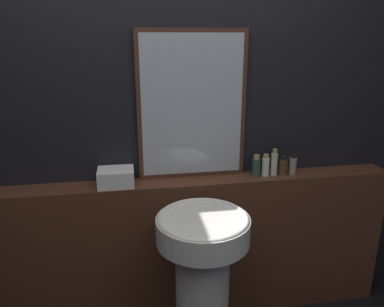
# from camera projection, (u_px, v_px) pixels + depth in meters

# --- Properties ---
(wall_back) EXTENTS (8.00, 0.06, 2.50)m
(wall_back) POSITION_uv_depth(u_px,v_px,m) (170.00, 121.00, 2.19)
(wall_back) COLOR black
(wall_back) RESTS_ON ground_plane
(vanity_counter) EXTENTS (2.69, 0.18, 0.92)m
(vanity_counter) POSITION_uv_depth(u_px,v_px,m) (174.00, 250.00, 2.31)
(vanity_counter) COLOR #512D1E
(vanity_counter) RESTS_ON ground_plane
(pedestal_sink) EXTENTS (0.46, 0.46, 0.89)m
(pedestal_sink) POSITION_uv_depth(u_px,v_px,m) (202.00, 278.00, 1.92)
(pedestal_sink) COLOR white
(pedestal_sink) RESTS_ON ground_plane
(mirror) EXTENTS (0.63, 0.03, 0.85)m
(mirror) POSITION_uv_depth(u_px,v_px,m) (192.00, 106.00, 2.13)
(mirror) COLOR #47281E
(mirror) RESTS_ON vanity_counter
(towel_stack) EXTENTS (0.20, 0.16, 0.10)m
(towel_stack) POSITION_uv_depth(u_px,v_px,m) (116.00, 177.00, 2.11)
(towel_stack) COLOR white
(towel_stack) RESTS_ON vanity_counter
(shampoo_bottle) EXTENTS (0.05, 0.05, 0.13)m
(shampoo_bottle) POSITION_uv_depth(u_px,v_px,m) (256.00, 166.00, 2.24)
(shampoo_bottle) COLOR #2D4C3D
(shampoo_bottle) RESTS_ON vanity_counter
(conditioner_bottle) EXTENTS (0.04, 0.04, 0.13)m
(conditioner_bottle) POSITION_uv_depth(u_px,v_px,m) (266.00, 166.00, 2.25)
(conditioner_bottle) COLOR white
(conditioner_bottle) RESTS_ON vanity_counter
(lotion_bottle) EXTENTS (0.04, 0.04, 0.16)m
(lotion_bottle) POSITION_uv_depth(u_px,v_px,m) (274.00, 163.00, 2.25)
(lotion_bottle) COLOR beige
(lotion_bottle) RESTS_ON vanity_counter
(body_wash_bottle) EXTENTS (0.05, 0.05, 0.12)m
(body_wash_bottle) POSITION_uv_depth(u_px,v_px,m) (283.00, 166.00, 2.27)
(body_wash_bottle) COLOR #4C3823
(body_wash_bottle) RESTS_ON vanity_counter
(hand_soap_bottle) EXTENTS (0.04, 0.04, 0.13)m
(hand_soap_bottle) POSITION_uv_depth(u_px,v_px,m) (293.00, 165.00, 2.27)
(hand_soap_bottle) COLOR gray
(hand_soap_bottle) RESTS_ON vanity_counter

